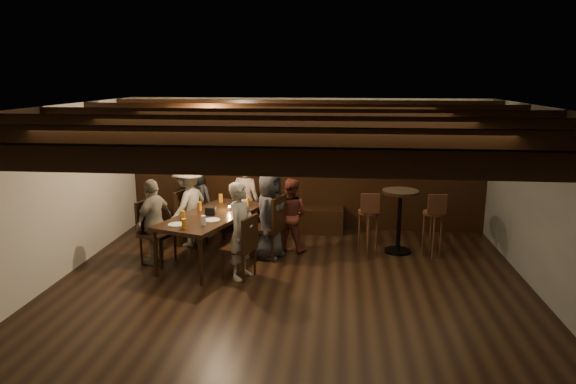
# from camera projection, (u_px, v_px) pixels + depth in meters

# --- Properties ---
(room) EXTENTS (7.00, 7.00, 7.00)m
(room) POSITION_uv_depth(u_px,v_px,m) (283.00, 185.00, 8.23)
(room) COLOR black
(room) RESTS_ON ground
(dining_table) EXTENTS (1.44, 2.12, 0.73)m
(dining_table) POSITION_uv_depth(u_px,v_px,m) (213.00, 218.00, 7.81)
(dining_table) COLOR black
(dining_table) RESTS_ON floor
(chair_left_near) EXTENTS (0.53, 0.53, 0.92)m
(chair_left_near) POSITION_uv_depth(u_px,v_px,m) (191.00, 229.00, 8.59)
(chair_left_near) COLOR black
(chair_left_near) RESTS_ON floor
(chair_left_far) EXTENTS (0.55, 0.55, 0.96)m
(chair_left_far) POSITION_uv_depth(u_px,v_px,m) (157.00, 244.00, 7.78)
(chair_left_far) COLOR black
(chair_left_far) RESTS_ON floor
(chair_right_near) EXTENTS (0.57, 0.57, 0.99)m
(chair_right_near) POSITION_uv_depth(u_px,v_px,m) (268.00, 239.00, 8.01)
(chair_right_near) COLOR black
(chair_right_near) RESTS_ON floor
(chair_right_far) EXTENTS (0.52, 0.52, 0.90)m
(chair_right_far) POSITION_uv_depth(u_px,v_px,m) (240.00, 259.00, 7.21)
(chair_right_far) COLOR black
(chair_right_far) RESTS_ON floor
(person_bench_left) EXTENTS (0.73, 0.59, 1.29)m
(person_bench_left) POSITION_uv_depth(u_px,v_px,m) (197.00, 201.00, 8.98)
(person_bench_left) COLOR #252628
(person_bench_left) RESTS_ON floor
(person_bench_centre) EXTENTS (0.58, 0.47, 1.38)m
(person_bench_centre) POSITION_uv_depth(u_px,v_px,m) (246.00, 202.00, 8.74)
(person_bench_centre) COLOR gray
(person_bench_centre) RESTS_ON floor
(person_bench_right) EXTENTS (0.69, 0.61, 1.19)m
(person_bench_right) POSITION_uv_depth(u_px,v_px,m) (290.00, 215.00, 8.27)
(person_bench_right) COLOR maroon
(person_bench_right) RESTS_ON floor
(person_left_near) EXTENTS (0.76, 1.00, 1.37)m
(person_left_near) POSITION_uv_depth(u_px,v_px,m) (189.00, 205.00, 8.51)
(person_left_near) COLOR gray
(person_left_near) RESTS_ON floor
(person_left_far) EXTENTS (0.54, 0.82, 1.30)m
(person_left_far) POSITION_uv_depth(u_px,v_px,m) (154.00, 221.00, 7.72)
(person_left_far) COLOR gray
(person_left_far) RESTS_ON floor
(person_right_near) EXTENTS (0.63, 0.77, 1.37)m
(person_right_near) POSITION_uv_depth(u_px,v_px,m) (270.00, 215.00, 7.91)
(person_right_near) COLOR #2B2A2D
(person_right_near) RESTS_ON floor
(person_right_far) EXTENTS (0.47, 0.58, 1.37)m
(person_right_far) POSITION_uv_depth(u_px,v_px,m) (241.00, 231.00, 7.11)
(person_right_far) COLOR gray
(person_right_far) RESTS_ON floor
(pint_a) EXTENTS (0.07, 0.07, 0.14)m
(pint_a) POSITION_uv_depth(u_px,v_px,m) (221.00, 198.00, 8.52)
(pint_a) COLOR #BF7219
(pint_a) RESTS_ON dining_table
(pint_b) EXTENTS (0.07, 0.07, 0.14)m
(pint_b) POSITION_uv_depth(u_px,v_px,m) (247.00, 202.00, 8.26)
(pint_b) COLOR #BF7219
(pint_b) RESTS_ON dining_table
(pint_c) EXTENTS (0.07, 0.07, 0.14)m
(pint_c) POSITION_uv_depth(u_px,v_px,m) (199.00, 206.00, 7.99)
(pint_c) COLOR #BF7219
(pint_c) RESTS_ON dining_table
(pint_d) EXTENTS (0.07, 0.07, 0.14)m
(pint_d) POSITION_uv_depth(u_px,v_px,m) (236.00, 209.00, 7.84)
(pint_d) COLOR silver
(pint_d) RESTS_ON dining_table
(pint_e) EXTENTS (0.07, 0.07, 0.14)m
(pint_e) POSITION_uv_depth(u_px,v_px,m) (183.00, 215.00, 7.47)
(pint_e) COLOR #BF7219
(pint_e) RESTS_ON dining_table
(pint_f) EXTENTS (0.07, 0.07, 0.14)m
(pint_f) POSITION_uv_depth(u_px,v_px,m) (203.00, 220.00, 7.21)
(pint_f) COLOR silver
(pint_f) RESTS_ON dining_table
(pint_g) EXTENTS (0.07, 0.07, 0.14)m
(pint_g) POSITION_uv_depth(u_px,v_px,m) (184.00, 224.00, 7.05)
(pint_g) COLOR #BF7219
(pint_g) RESTS_ON dining_table
(plate_near) EXTENTS (0.24, 0.24, 0.01)m
(plate_near) POSITION_uv_depth(u_px,v_px,m) (177.00, 224.00, 7.23)
(plate_near) COLOR white
(plate_near) RESTS_ON dining_table
(plate_far) EXTENTS (0.24, 0.24, 0.01)m
(plate_far) POSITION_uv_depth(u_px,v_px,m) (212.00, 220.00, 7.46)
(plate_far) COLOR white
(plate_far) RESTS_ON dining_table
(condiment_caddy) EXTENTS (0.15, 0.10, 0.12)m
(condiment_caddy) POSITION_uv_depth(u_px,v_px,m) (211.00, 211.00, 7.74)
(condiment_caddy) COLOR black
(condiment_caddy) RESTS_ON dining_table
(candle) EXTENTS (0.05, 0.05, 0.05)m
(candle) POSITION_uv_depth(u_px,v_px,m) (229.00, 209.00, 8.01)
(candle) COLOR beige
(candle) RESTS_ON dining_table
(high_top_table) EXTENTS (0.58, 0.58, 1.02)m
(high_top_table) POSITION_uv_depth(u_px,v_px,m) (400.00, 212.00, 8.16)
(high_top_table) COLOR black
(high_top_table) RESTS_ON floor
(bar_stool_left) EXTENTS (0.33, 0.34, 1.04)m
(bar_stool_left) POSITION_uv_depth(u_px,v_px,m) (368.00, 232.00, 8.07)
(bar_stool_left) COLOR #381D12
(bar_stool_left) RESTS_ON floor
(bar_stool_right) EXTENTS (0.33, 0.35, 1.04)m
(bar_stool_right) POSITION_uv_depth(u_px,v_px,m) (432.00, 233.00, 8.02)
(bar_stool_right) COLOR #381D12
(bar_stool_right) RESTS_ON floor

